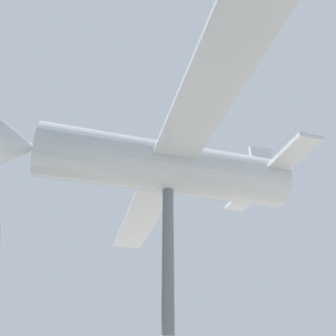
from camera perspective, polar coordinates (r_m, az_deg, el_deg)
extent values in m
cylinder|color=slate|center=(11.64, 0.00, -20.78)|extent=(0.43, 0.43, 7.61)
cylinder|color=#B2B7BC|center=(13.45, 0.00, 0.00)|extent=(3.27, 10.40, 2.12)
cube|color=#B2B7BC|center=(13.45, 0.00, 0.00)|extent=(20.64, 4.09, 0.18)
cube|color=#B2B7BC|center=(15.20, 16.57, -1.90)|extent=(6.65, 1.75, 0.18)
cube|color=#B2B7BC|center=(15.63, 16.09, 0.85)|extent=(0.30, 1.11, 1.63)
cone|color=#B2B7BC|center=(13.37, -24.64, 3.52)|extent=(1.94, 1.53, 1.80)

